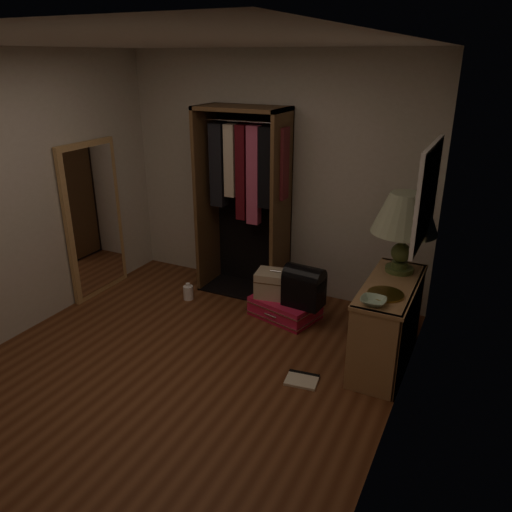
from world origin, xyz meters
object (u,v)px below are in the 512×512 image
at_px(train_case, 275,284).
at_px(table_lamp, 405,215).
at_px(floor_mirror, 94,220).
at_px(black_bag, 304,285).
at_px(console_bookshelf, 388,319).
at_px(white_jug, 188,292).
at_px(pink_suitcase, 285,307).
at_px(open_wardrobe, 246,187).

distance_m(train_case, table_lamp, 1.54).
xyz_separation_m(floor_mirror, black_bag, (2.35, 0.32, -0.43)).
height_order(console_bookshelf, train_case, console_bookshelf).
height_order(table_lamp, white_jug, table_lamp).
bearing_deg(console_bookshelf, pink_suitcase, 163.78).
relative_size(black_bag, white_jug, 2.18).
height_order(floor_mirror, pink_suitcase, floor_mirror).
height_order(console_bookshelf, table_lamp, table_lamp).
bearing_deg(console_bookshelf, table_lamp, 89.27).
bearing_deg(train_case, table_lamp, -13.09).
distance_m(open_wardrobe, floor_mirror, 1.71).
height_order(floor_mirror, white_jug, floor_mirror).
bearing_deg(black_bag, open_wardrobe, 157.56).
distance_m(floor_mirror, pink_suitcase, 2.29).
height_order(console_bookshelf, white_jug, console_bookshelf).
distance_m(black_bag, table_lamp, 1.23).
bearing_deg(pink_suitcase, table_lamp, 11.01).
distance_m(console_bookshelf, white_jug, 2.26).
xyz_separation_m(console_bookshelf, train_case, (-1.22, 0.33, -0.05)).
bearing_deg(black_bag, floor_mirror, -167.22).
height_order(pink_suitcase, train_case, train_case).
height_order(console_bookshelf, pink_suitcase, console_bookshelf).
bearing_deg(train_case, floor_mirror, -179.23).
distance_m(black_bag, white_jug, 1.38).
distance_m(open_wardrobe, table_lamp, 1.83).
distance_m(open_wardrobe, white_jug, 1.33).
xyz_separation_m(console_bookshelf, black_bag, (-0.89, 0.27, 0.02)).
bearing_deg(black_bag, console_bookshelf, -12.09).
distance_m(console_bookshelf, open_wardrobe, 2.07).
relative_size(open_wardrobe, pink_suitcase, 2.69).
xyz_separation_m(open_wardrobe, floor_mirror, (-1.48, -0.77, -0.37)).
relative_size(open_wardrobe, table_lamp, 2.89).
relative_size(console_bookshelf, open_wardrobe, 0.55).
bearing_deg(open_wardrobe, console_bookshelf, -22.43).
xyz_separation_m(pink_suitcase, black_bag, (0.22, -0.05, 0.32)).
height_order(black_bag, table_lamp, table_lamp).
xyz_separation_m(train_case, white_jug, (-1.00, -0.12, -0.26)).
distance_m(open_wardrobe, pink_suitcase, 1.35).
height_order(train_case, white_jug, train_case).
xyz_separation_m(floor_mirror, train_case, (2.02, 0.37, -0.51)).
xyz_separation_m(console_bookshelf, pink_suitcase, (-1.11, 0.32, -0.29)).
relative_size(open_wardrobe, train_case, 4.65).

